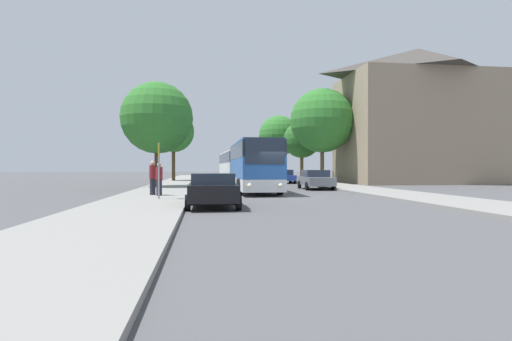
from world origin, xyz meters
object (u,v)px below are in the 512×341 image
object	(u,v)px
pedestrian_waiting_near	(153,178)
tree_right_mid	(279,136)
parked_car_left_curb	(213,189)
tree_right_near	(302,140)
pedestrian_waiting_far	(159,179)
tree_right_far	(322,121)
tree_left_near	(157,118)
bus_front	(254,166)
parked_car_right_far	(284,176)
bus_middle	(237,167)
parked_car_right_near	(315,179)
bus_stop_sign	(159,164)
tree_left_far	(173,132)

from	to	relation	value
pedestrian_waiting_near	tree_right_mid	world-z (taller)	tree_right_mid
parked_car_left_curb	tree_right_near	xyz separation A→B (m)	(11.25, 30.08, 4.23)
pedestrian_waiting_far	tree_right_far	xyz separation A→B (m)	(14.77, 19.20, 5.57)
parked_car_left_curb	pedestrian_waiting_far	world-z (taller)	pedestrian_waiting_far
tree_left_near	pedestrian_waiting_near	bearing A→B (deg)	-84.87
bus_front	pedestrian_waiting_near	distance (m)	7.45
pedestrian_waiting_near	tree_left_near	bearing A→B (deg)	-115.22
parked_car_left_curb	pedestrian_waiting_far	bearing A→B (deg)	117.24
parked_car_right_far	tree_right_far	xyz separation A→B (m)	(4.01, -0.25, 5.87)
bus_middle	parked_car_left_curb	xyz separation A→B (m)	(-2.91, -23.35, -0.97)
parked_car_left_curb	tree_left_near	bearing A→B (deg)	104.28
bus_front	tree_right_near	world-z (taller)	tree_right_near
parked_car_right_near	pedestrian_waiting_far	xyz separation A→B (m)	(-10.76, -7.75, 0.27)
bus_front	parked_car_left_curb	xyz separation A→B (m)	(-2.95, -10.16, -1.01)
parked_car_right_near	bus_stop_sign	distance (m)	14.65
parked_car_right_near	tree_right_near	size ratio (longest dim) A/B	0.67
tree_right_mid	tree_right_far	xyz separation A→B (m)	(2.08, -13.42, 0.56)
bus_stop_sign	tree_left_near	world-z (taller)	tree_left_near
parked_car_left_curb	tree_left_far	xyz separation A→B (m)	(-3.86, 31.15, 5.11)
bus_front	tree_left_far	world-z (taller)	tree_left_far
parked_car_left_curb	tree_right_mid	xyz separation A→B (m)	(9.98, 37.92, 5.30)
tree_left_far	tree_right_far	xyz separation A→B (m)	(15.92, -6.66, 0.76)
bus_stop_sign	tree_right_far	xyz separation A→B (m)	(14.52, 21.61, 4.81)
bus_middle	tree_right_near	size ratio (longest dim) A/B	1.72
parked_car_right_far	parked_car_left_curb	bearing A→B (deg)	72.76
bus_stop_sign	tree_right_near	size ratio (longest dim) A/B	0.38
parked_car_left_curb	tree_right_far	size ratio (longest dim) A/B	0.40
tree_right_far	parked_car_left_curb	bearing A→B (deg)	-116.21
bus_stop_sign	pedestrian_waiting_near	world-z (taller)	bus_stop_sign
tree_left_far	bus_stop_sign	bearing A→B (deg)	-87.17
pedestrian_waiting_near	tree_left_far	world-z (taller)	tree_left_far
parked_car_left_curb	tree_left_near	size ratio (longest dim) A/B	0.47
parked_car_right_far	pedestrian_waiting_near	world-z (taller)	pedestrian_waiting_near
parked_car_left_curb	tree_left_near	distance (m)	17.13
pedestrian_waiting_near	tree_left_far	xyz separation A→B (m)	(-0.74, 25.26, 4.76)
parked_car_right_far	pedestrian_waiting_far	distance (m)	22.23
bus_stop_sign	tree_left_far	xyz separation A→B (m)	(-1.40, 28.27, 4.05)
bus_stop_sign	bus_middle	bearing A→B (deg)	75.28
parked_car_right_near	tree_left_near	xyz separation A→B (m)	(-12.07, 2.90, 4.80)
parked_car_left_curb	tree_right_mid	bearing A→B (deg)	75.38
pedestrian_waiting_far	tree_right_mid	size ratio (longest dim) A/B	0.20
parked_car_right_near	tree_right_near	bearing A→B (deg)	-97.83
bus_middle	parked_car_right_far	size ratio (longest dim) A/B	3.06
tree_left_near	tree_right_near	world-z (taller)	tree_left_near
parked_car_left_curb	pedestrian_waiting_near	world-z (taller)	pedestrian_waiting_near
tree_right_far	pedestrian_waiting_near	bearing A→B (deg)	-129.22
parked_car_right_far	tree_left_far	size ratio (longest dim) A/B	0.49
bus_middle	tree_right_near	xyz separation A→B (m)	(8.34, 6.73, 3.27)
tree_left_far	parked_car_left_curb	bearing A→B (deg)	-82.93
parked_car_left_curb	tree_right_near	bearing A→B (deg)	69.63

